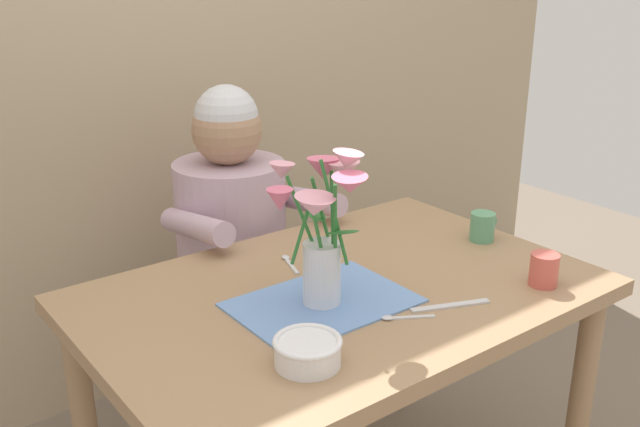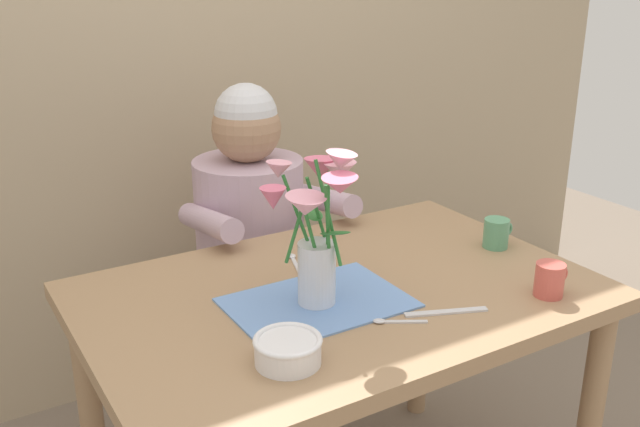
{
  "view_description": "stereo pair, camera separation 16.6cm",
  "coord_description": "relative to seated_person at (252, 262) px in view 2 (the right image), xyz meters",
  "views": [
    {
      "loc": [
        -0.97,
        -1.2,
        1.49
      ],
      "look_at": [
        -0.03,
        0.05,
        0.92
      ],
      "focal_mm": 40.06,
      "sensor_mm": 36.0,
      "label": 1
    },
    {
      "loc": [
        -0.84,
        -1.29,
        1.49
      ],
      "look_at": [
        -0.03,
        0.05,
        0.92
      ],
      "focal_mm": 40.06,
      "sensor_mm": 36.0,
      "label": 2
    }
  ],
  "objects": [
    {
      "name": "wood_panel_backdrop",
      "position": [
        -0.06,
        0.43,
        0.69
      ],
      "size": [
        4.0,
        0.1,
        2.5
      ],
      "primitive_type": "cube",
      "color": "tan",
      "rests_on": "ground_plane"
    },
    {
      "name": "dining_table",
      "position": [
        -0.06,
        -0.62,
        0.08
      ],
      "size": [
        1.2,
        0.8,
        0.74
      ],
      "color": "#9E7A56",
      "rests_on": "ground_plane"
    },
    {
      "name": "seated_person",
      "position": [
        0.0,
        0.0,
        0.0
      ],
      "size": [
        0.45,
        0.47,
        1.14
      ],
      "rotation": [
        0.0,
        0.0,
        -0.07
      ],
      "color": "#4C4C56",
      "rests_on": "ground_plane"
    },
    {
      "name": "striped_placemat",
      "position": [
        -0.15,
        -0.65,
        0.18
      ],
      "size": [
        0.4,
        0.28,
        0.0
      ],
      "primitive_type": "cube",
      "color": "#6B93D1",
      "rests_on": "dining_table"
    },
    {
      "name": "flower_vase",
      "position": [
        -0.15,
        -0.66,
        0.38
      ],
      "size": [
        0.23,
        0.27,
        0.37
      ],
      "color": "silver",
      "rests_on": "dining_table"
    },
    {
      "name": "ceramic_bowl",
      "position": [
        -0.32,
        -0.84,
        0.21
      ],
      "size": [
        0.14,
        0.14,
        0.06
      ],
      "color": "white",
      "rests_on": "dining_table"
    },
    {
      "name": "dinner_knife",
      "position": [
        0.08,
        -0.84,
        0.18
      ],
      "size": [
        0.18,
        0.09,
        0.0
      ],
      "primitive_type": "cube",
      "rotation": [
        0.0,
        0.0,
        -0.38
      ],
      "color": "silver",
      "rests_on": "dining_table"
    },
    {
      "name": "tea_cup",
      "position": [
        0.34,
        -0.9,
        0.22
      ],
      "size": [
        0.09,
        0.07,
        0.08
      ],
      "color": "#CC564C",
      "rests_on": "dining_table"
    },
    {
      "name": "ceramic_mug",
      "position": [
        0.44,
        -0.62,
        0.22
      ],
      "size": [
        0.09,
        0.07,
        0.08
      ],
      "color": "#569970",
      "rests_on": "dining_table"
    },
    {
      "name": "spoon_0",
      "position": [
        -0.08,
        -0.42,
        0.18
      ],
      "size": [
        0.05,
        0.12,
        0.01
      ],
      "color": "silver",
      "rests_on": "dining_table"
    },
    {
      "name": "spoon_1",
      "position": [
        -0.06,
        -0.81,
        0.18
      ],
      "size": [
        0.11,
        0.07,
        0.01
      ],
      "color": "silver",
      "rests_on": "dining_table"
    }
  ]
}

